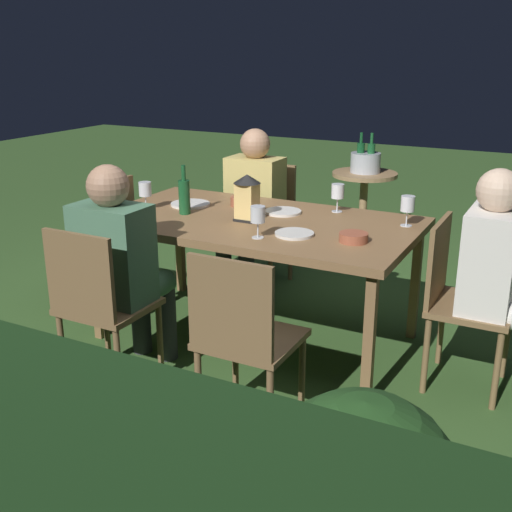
# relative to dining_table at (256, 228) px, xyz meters

# --- Properties ---
(ground_plane) EXTENTS (16.00, 16.00, 0.00)m
(ground_plane) POSITION_rel_dining_table_xyz_m (0.00, 0.00, -0.69)
(ground_plane) COLOR #385B28
(dining_table) EXTENTS (1.82, 1.02, 0.74)m
(dining_table) POSITION_rel_dining_table_xyz_m (0.00, 0.00, 0.00)
(dining_table) COLOR olive
(dining_table) RESTS_ON ground
(chair_side_right_b) EXTENTS (0.42, 0.40, 0.87)m
(chair_side_right_b) POSITION_rel_dining_table_xyz_m (0.41, 0.90, -0.21)
(chair_side_right_b) COLOR brown
(chair_side_right_b) RESTS_ON ground
(person_in_green) EXTENTS (0.38, 0.47, 1.15)m
(person_in_green) POSITION_rel_dining_table_xyz_m (0.41, 0.71, -0.05)
(person_in_green) COLOR #4C7A5B
(person_in_green) RESTS_ON ground
(chair_side_left_b) EXTENTS (0.42, 0.40, 0.87)m
(chair_side_left_b) POSITION_rel_dining_table_xyz_m (0.41, -0.90, -0.21)
(chair_side_left_b) COLOR brown
(chair_side_left_b) RESTS_ON ground
(person_in_mustard) EXTENTS (0.38, 0.47, 1.15)m
(person_in_mustard) POSITION_rel_dining_table_xyz_m (0.41, -0.71, -0.05)
(person_in_mustard) COLOR tan
(person_in_mustard) RESTS_ON ground
(chair_head_far) EXTENTS (0.40, 0.42, 0.87)m
(chair_head_far) POSITION_rel_dining_table_xyz_m (1.16, 0.00, -0.21)
(chair_head_far) COLOR brown
(chair_head_far) RESTS_ON ground
(chair_head_near) EXTENTS (0.40, 0.42, 0.87)m
(chair_head_near) POSITION_rel_dining_table_xyz_m (-1.16, 0.00, -0.21)
(chair_head_near) COLOR brown
(chair_head_near) RESTS_ON ground
(person_in_cream) EXTENTS (0.48, 0.38, 1.15)m
(person_in_cream) POSITION_rel_dining_table_xyz_m (-1.35, 0.00, -0.05)
(person_in_cream) COLOR white
(person_in_cream) RESTS_ON ground
(chair_side_right_a) EXTENTS (0.42, 0.40, 0.87)m
(chair_side_right_a) POSITION_rel_dining_table_xyz_m (-0.41, 0.90, -0.21)
(chair_side_right_a) COLOR brown
(chair_side_right_a) RESTS_ON ground
(lantern_centerpiece) EXTENTS (0.15, 0.15, 0.27)m
(lantern_centerpiece) POSITION_rel_dining_table_xyz_m (0.03, 0.04, 0.20)
(lantern_centerpiece) COLOR black
(lantern_centerpiece) RESTS_ON dining_table
(green_bottle_on_table) EXTENTS (0.07, 0.07, 0.29)m
(green_bottle_on_table) POSITION_rel_dining_table_xyz_m (0.43, 0.08, 0.16)
(green_bottle_on_table) COLOR #195128
(green_bottle_on_table) RESTS_ON dining_table
(wine_glass_a) EXTENTS (0.08, 0.08, 0.17)m
(wine_glass_a) POSITION_rel_dining_table_xyz_m (-0.35, -0.38, 0.17)
(wine_glass_a) COLOR silver
(wine_glass_a) RESTS_ON dining_table
(wine_glass_b) EXTENTS (0.08, 0.08, 0.17)m
(wine_glass_b) POSITION_rel_dining_table_xyz_m (-0.80, -0.26, 0.17)
(wine_glass_b) COLOR silver
(wine_glass_b) RESTS_ON dining_table
(wine_glass_c) EXTENTS (0.08, 0.08, 0.17)m
(wine_glass_c) POSITION_rel_dining_table_xyz_m (0.70, 0.11, 0.17)
(wine_glass_c) COLOR silver
(wine_glass_c) RESTS_ON dining_table
(wine_glass_d) EXTENTS (0.08, 0.08, 0.17)m
(wine_glass_d) POSITION_rel_dining_table_xyz_m (-0.18, 0.32, 0.17)
(wine_glass_d) COLOR silver
(wine_glass_d) RESTS_ON dining_table
(plate_a) EXTENTS (0.24, 0.24, 0.01)m
(plate_a) POSITION_rel_dining_table_xyz_m (0.52, -0.10, 0.06)
(plate_a) COLOR white
(plate_a) RESTS_ON dining_table
(plate_b) EXTENTS (0.21, 0.21, 0.01)m
(plate_b) POSITION_rel_dining_table_xyz_m (-0.33, 0.19, 0.06)
(plate_b) COLOR silver
(plate_b) RESTS_ON dining_table
(plate_c) EXTENTS (0.22, 0.22, 0.01)m
(plate_c) POSITION_rel_dining_table_xyz_m (-0.08, -0.20, 0.06)
(plate_c) COLOR white
(plate_c) RESTS_ON dining_table
(bowl_olives) EXTENTS (0.15, 0.15, 0.05)m
(bowl_olives) POSITION_rel_dining_table_xyz_m (-0.64, 0.16, 0.08)
(bowl_olives) COLOR #9E5138
(bowl_olives) RESTS_ON dining_table
(bowl_bread) EXTENTS (0.14, 0.14, 0.06)m
(bowl_bread) POSITION_rel_dining_table_xyz_m (0.23, -0.25, 0.08)
(bowl_bread) COLOR #9E5138
(bowl_bread) RESTS_ON dining_table
(side_table) EXTENTS (0.57, 0.57, 0.64)m
(side_table) POSITION_rel_dining_table_xyz_m (0.06, -2.16, -0.27)
(side_table) COLOR #9E7A51
(side_table) RESTS_ON ground
(ice_bucket) EXTENTS (0.26, 0.26, 0.34)m
(ice_bucket) POSITION_rel_dining_table_xyz_m (0.06, -2.16, 0.05)
(ice_bucket) COLOR #B2B7BF
(ice_bucket) RESTS_ON side_table
(potted_plant_corner) EXTENTS (0.60, 0.60, 0.78)m
(potted_plant_corner) POSITION_rel_dining_table_xyz_m (-1.20, 1.66, -0.25)
(potted_plant_corner) COLOR #9E5133
(potted_plant_corner) RESTS_ON ground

